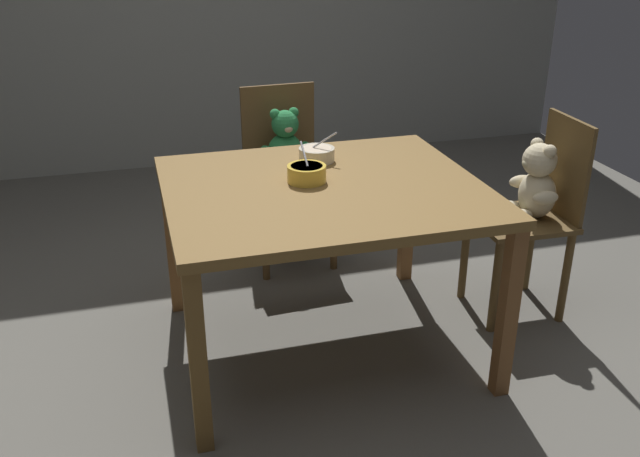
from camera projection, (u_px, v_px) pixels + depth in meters
name	position (u px, v px, depth m)	size (l,w,h in m)	color
ground_plane	(323.00, 350.00, 2.95)	(5.20, 5.20, 0.04)	#626058
dining_table	(324.00, 204.00, 2.67)	(1.19, 1.03, 0.72)	brown
teddy_chair_near_right	(534.00, 198.00, 3.01)	(0.40, 0.38, 0.89)	brown
teddy_chair_far_center	(286.00, 159.00, 3.51)	(0.43, 0.42, 0.88)	brown
porridge_bowl_yellow_center	(307.00, 173.00, 2.66)	(0.15, 0.16, 0.14)	yellow
porridge_bowl_cream_far_center	(317.00, 154.00, 2.89)	(0.15, 0.15, 0.13)	beige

